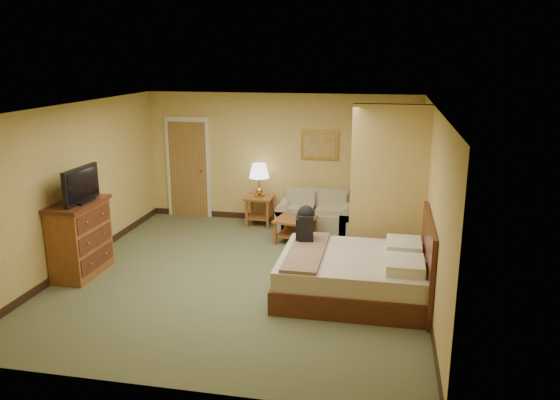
% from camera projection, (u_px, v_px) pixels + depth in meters
% --- Properties ---
extents(floor, '(6.00, 6.00, 0.00)m').
position_uv_depth(floor, '(243.00, 276.00, 8.46)').
color(floor, '#525838').
rests_on(floor, ground).
extents(ceiling, '(6.00, 6.00, 0.00)m').
position_uv_depth(ceiling, '(240.00, 107.00, 7.79)').
color(ceiling, white).
rests_on(ceiling, back_wall).
extents(back_wall, '(5.50, 0.02, 2.60)m').
position_uv_depth(back_wall, '(280.00, 159.00, 10.97)').
color(back_wall, tan).
rests_on(back_wall, floor).
extents(left_wall, '(0.02, 6.00, 2.60)m').
position_uv_depth(left_wall, '(74.00, 187.00, 8.64)').
color(left_wall, tan).
rests_on(left_wall, floor).
extents(right_wall, '(0.02, 6.00, 2.60)m').
position_uv_depth(right_wall, '(432.00, 204.00, 7.61)').
color(right_wall, tan).
rests_on(right_wall, floor).
extents(partition, '(1.20, 0.15, 2.60)m').
position_uv_depth(partition, '(389.00, 187.00, 8.60)').
color(partition, tan).
rests_on(partition, floor).
extents(door, '(0.94, 0.16, 2.10)m').
position_uv_depth(door, '(188.00, 168.00, 11.37)').
color(door, beige).
rests_on(door, floor).
extents(baseboard, '(5.50, 0.02, 0.12)m').
position_uv_depth(baseboard, '(280.00, 218.00, 11.28)').
color(baseboard, black).
rests_on(baseboard, floor).
extents(loveseat, '(1.50, 0.70, 0.76)m').
position_uv_depth(loveseat, '(316.00, 217.00, 10.68)').
color(loveseat, tan).
rests_on(loveseat, floor).
extents(side_table, '(0.53, 0.53, 0.59)m').
position_uv_depth(side_table, '(260.00, 206.00, 10.94)').
color(side_table, brown).
rests_on(side_table, floor).
extents(table_lamp, '(0.40, 0.40, 0.66)m').
position_uv_depth(table_lamp, '(259.00, 172.00, 10.76)').
color(table_lamp, '#A2823B').
rests_on(table_lamp, side_table).
extents(coffee_table, '(0.78, 0.78, 0.43)m').
position_uv_depth(coffee_table, '(295.00, 225.00, 9.98)').
color(coffee_table, brown).
rests_on(coffee_table, floor).
extents(wall_picture, '(0.75, 0.04, 0.58)m').
position_uv_depth(wall_picture, '(320.00, 145.00, 10.72)').
color(wall_picture, '#B78E3F').
rests_on(wall_picture, back_wall).
extents(dresser, '(0.58, 1.09, 1.17)m').
position_uv_depth(dresser, '(80.00, 238.00, 8.39)').
color(dresser, brown).
rests_on(dresser, floor).
extents(tv, '(0.22, 0.88, 0.54)m').
position_uv_depth(tv, '(81.00, 186.00, 8.16)').
color(tv, black).
rests_on(tv, dresser).
extents(bed, '(2.18, 1.85, 1.20)m').
position_uv_depth(bed, '(360.00, 274.00, 7.70)').
color(bed, '#441C10').
rests_on(bed, floor).
extents(backpack, '(0.27, 0.36, 0.57)m').
position_uv_depth(backpack, '(306.00, 223.00, 8.16)').
color(backpack, black).
rests_on(backpack, bed).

